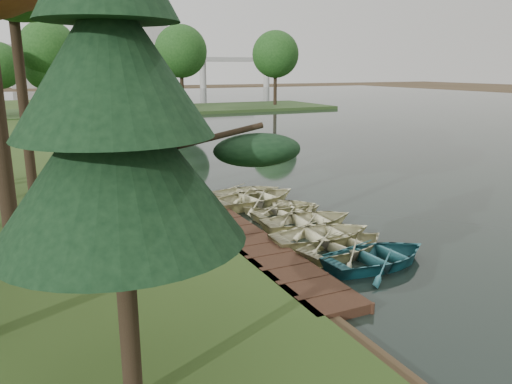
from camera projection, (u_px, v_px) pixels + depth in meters
name	position (u px, v px, depth m)	size (l,w,h in m)	color
ground	(260.00, 221.00, 19.31)	(300.00, 300.00, 0.00)	#3D2F1D
water	(445.00, 127.00, 49.28)	(130.00, 200.00, 0.05)	black
boardwalk	(221.00, 222.00, 18.61)	(1.60, 16.00, 0.30)	#351F14
peninsula	(151.00, 110.00, 66.43)	(50.00, 14.00, 0.45)	#2B441E
far_trees	(123.00, 62.00, 63.55)	(45.60, 5.60, 8.80)	black
bridge	(100.00, 62.00, 127.96)	(95.90, 4.00, 8.60)	#A5A5A0
building_a	(150.00, 57.00, 152.36)	(10.00, 8.00, 18.00)	#A5A5A0
building_b	(25.00, 67.00, 142.98)	(8.00, 8.00, 12.00)	#A5A5A0
rowboat_0	(379.00, 254.00, 14.75)	(2.55, 3.56, 0.74)	teal
rowboat_1	(345.00, 243.00, 15.68)	(2.40, 3.36, 0.70)	beige
rowboat_2	(323.00, 232.00, 16.62)	(2.59, 3.63, 0.75)	beige
rowboat_3	(308.00, 218.00, 18.23)	(2.54, 3.55, 0.74)	beige
rowboat_4	(288.00, 210.00, 19.49)	(2.15, 3.01, 0.62)	beige
rowboat_5	(280.00, 204.00, 20.30)	(2.17, 3.03, 0.63)	beige
rowboat_6	(256.00, 196.00, 21.23)	(2.87, 4.02, 0.83)	beige
rowboat_7	(247.00, 190.00, 22.50)	(2.31, 3.23, 0.67)	beige
stored_rowboat	(123.00, 173.00, 24.90)	(2.56, 3.58, 0.74)	beige
pine_tree	(114.00, 106.00, 7.19)	(3.80, 3.80, 7.99)	black
reeds_0	(166.00, 247.00, 14.16)	(0.60, 0.60, 1.04)	#3F661E
reeds_1	(180.00, 197.00, 19.65)	(0.60, 0.60, 1.00)	#3F661E
reeds_2	(159.00, 201.00, 19.03)	(0.60, 0.60, 1.00)	#3F661E
reeds_3	(142.00, 167.00, 25.44)	(0.60, 0.60, 1.12)	#3F661E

